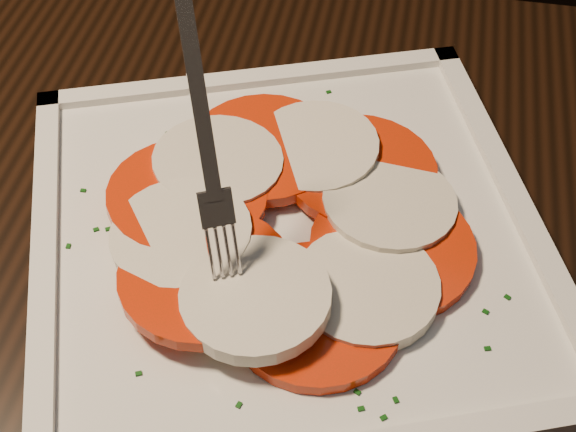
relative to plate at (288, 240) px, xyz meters
The scene contains 3 objects.
plate is the anchor object (origin of this frame).
caprese_salad 0.02m from the plate, 138.02° to the right, with size 0.27×0.27×0.03m.
fork 0.12m from the plate, 157.88° to the right, with size 0.03×0.08×0.15m, color white, non-canonical shape.
Camera 1 is at (0.04, -0.14, 1.14)m, focal length 50.00 mm.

